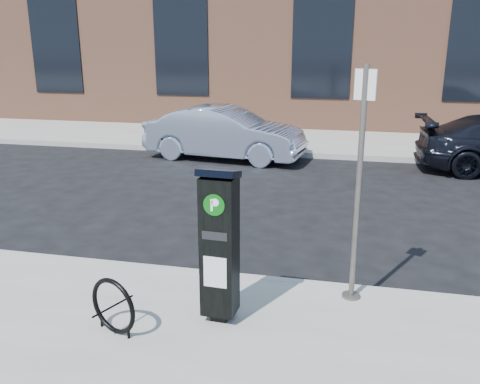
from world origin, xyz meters
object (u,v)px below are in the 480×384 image
(sign_pole, at_px, (358,189))
(car_silver, at_px, (225,133))
(bike_rack, at_px, (113,306))
(parking_kiosk, at_px, (219,244))

(sign_pole, distance_m, car_silver, 8.51)
(car_silver, bearing_deg, bike_rack, -165.92)
(sign_pole, xyz_separation_m, car_silver, (-3.54, 7.70, -0.80))
(sign_pole, bearing_deg, bike_rack, -129.18)
(parking_kiosk, relative_size, bike_rack, 2.78)
(parking_kiosk, bearing_deg, sign_pole, 33.59)
(sign_pole, bearing_deg, car_silver, 136.60)
(parking_kiosk, bearing_deg, bike_rack, -149.91)
(bike_rack, height_order, car_silver, car_silver)
(sign_pole, bearing_deg, parking_kiosk, -127.74)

